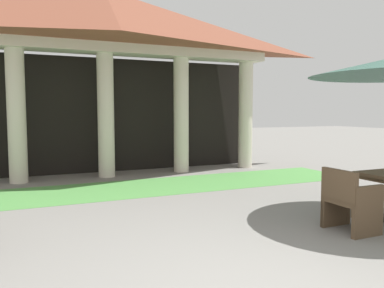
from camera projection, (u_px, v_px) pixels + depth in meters
background_pavilion at (104, 36)px, 9.69m from camera, size 9.36×2.47×4.63m
lawn_strip at (124, 189)px, 8.33m from camera, size 11.16×1.98×0.01m
patio_chair_mid_left_west at (349, 201)px, 5.38m from camera, size 0.52×0.63×0.88m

